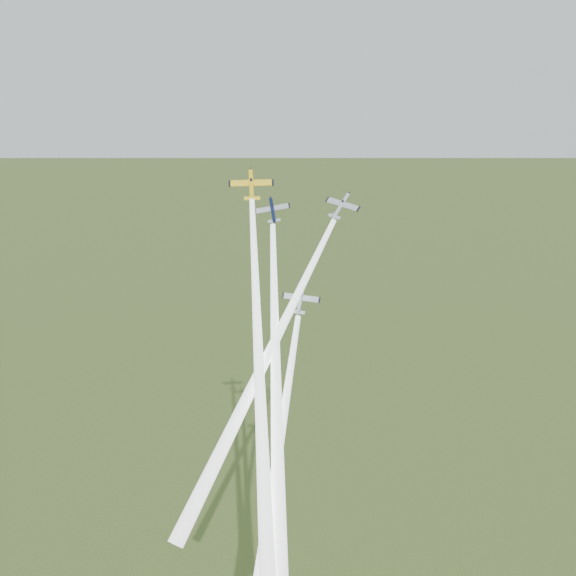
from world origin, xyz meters
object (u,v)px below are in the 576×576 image
at_px(plane_silver_right, 341,206).
at_px(plane_yellow, 251,185).
at_px(plane_silver_low, 301,300).
at_px(plane_navy, 272,210).

bearing_deg(plane_silver_right, plane_yellow, -161.89).
height_order(plane_silver_right, plane_silver_low, plane_silver_right).
relative_size(plane_yellow, plane_silver_right, 1.22).
bearing_deg(plane_silver_low, plane_navy, 123.19).
xyz_separation_m(plane_navy, plane_silver_low, (7.47, -10.86, -13.04)).
xyz_separation_m(plane_yellow, plane_silver_right, (16.78, -1.48, -2.84)).
height_order(plane_yellow, plane_silver_low, plane_yellow).
distance_m(plane_yellow, plane_silver_right, 17.08).
bearing_deg(plane_navy, plane_silver_right, -15.11).
xyz_separation_m(plane_yellow, plane_silver_low, (11.74, -12.22, -17.22)).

